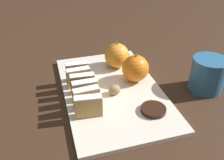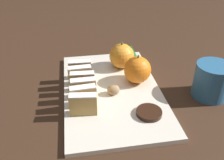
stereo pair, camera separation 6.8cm
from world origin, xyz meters
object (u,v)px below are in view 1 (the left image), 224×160
object	(u,v)px
walnut	(114,90)
orange_near	(135,68)
chocolate_cookie	(153,110)
orange_far	(117,56)
coffee_mug	(208,74)

from	to	relation	value
walnut	orange_near	bearing A→B (deg)	32.87
walnut	chocolate_cookie	size ratio (longest dim) A/B	0.53
orange_far	walnut	distance (m)	0.15
orange_far	orange_near	bearing A→B (deg)	-73.24
walnut	chocolate_cookie	world-z (taller)	walnut
orange_near	chocolate_cookie	bearing A→B (deg)	-92.51
orange_near	coffee_mug	size ratio (longest dim) A/B	0.67
orange_near	walnut	distance (m)	0.10
orange_near	orange_far	xyz separation A→B (m)	(-0.03, 0.09, 0.00)
walnut	chocolate_cookie	bearing A→B (deg)	-52.82
coffee_mug	orange_far	bearing A→B (deg)	140.68
orange_far	chocolate_cookie	distance (m)	0.24
orange_near	chocolate_cookie	size ratio (longest dim) A/B	1.36
walnut	coffee_mug	xyz separation A→B (m)	(0.26, -0.03, 0.02)
orange_near	coffee_mug	world-z (taller)	orange_near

